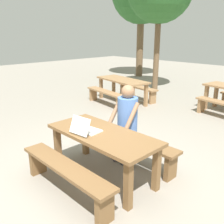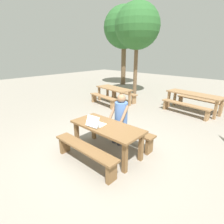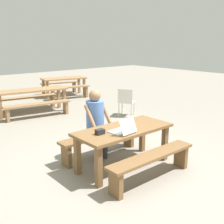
{
  "view_description": "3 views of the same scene",
  "coord_description": "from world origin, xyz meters",
  "px_view_note": "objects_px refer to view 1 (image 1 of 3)",
  "views": [
    {
      "loc": [
        2.54,
        -2.28,
        2.11
      ],
      "look_at": [
        -0.06,
        0.25,
        0.97
      ],
      "focal_mm": 40.34,
      "sensor_mm": 36.0,
      "label": 1
    },
    {
      "loc": [
        2.6,
        -2.66,
        2.32
      ],
      "look_at": [
        -0.06,
        0.25,
        0.97
      ],
      "focal_mm": 28.11,
      "sensor_mm": 36.0,
      "label": 2
    },
    {
      "loc": [
        -3.14,
        -3.37,
        2.19
      ],
      "look_at": [
        -0.06,
        0.25,
        0.97
      ],
      "focal_mm": 44.69,
      "sensor_mm": 36.0,
      "label": 3
    }
  ],
  "objects_px": {
    "laptop": "(85,129)",
    "picnic_table_mid": "(122,83)",
    "small_pouch": "(82,121)",
    "person_seated": "(126,117)",
    "picnic_table_front": "(102,140)"
  },
  "relations": [
    {
      "from": "laptop",
      "to": "picnic_table_front",
      "type": "bearing_deg",
      "value": -142.43
    },
    {
      "from": "person_seated",
      "to": "picnic_table_mid",
      "type": "distance_m",
      "value": 3.84
    },
    {
      "from": "picnic_table_front",
      "to": "laptop",
      "type": "height_order",
      "value": "laptop"
    },
    {
      "from": "person_seated",
      "to": "small_pouch",
      "type": "bearing_deg",
      "value": -122.42
    },
    {
      "from": "person_seated",
      "to": "laptop",
      "type": "bearing_deg",
      "value": -94.34
    },
    {
      "from": "small_pouch",
      "to": "person_seated",
      "type": "bearing_deg",
      "value": 57.58
    },
    {
      "from": "laptop",
      "to": "small_pouch",
      "type": "relative_size",
      "value": 2.69
    },
    {
      "from": "laptop",
      "to": "picnic_table_mid",
      "type": "distance_m",
      "value": 4.42
    },
    {
      "from": "laptop",
      "to": "picnic_table_mid",
      "type": "relative_size",
      "value": 0.21
    },
    {
      "from": "person_seated",
      "to": "picnic_table_mid",
      "type": "height_order",
      "value": "person_seated"
    },
    {
      "from": "picnic_table_front",
      "to": "small_pouch",
      "type": "bearing_deg",
      "value": 178.28
    },
    {
      "from": "person_seated",
      "to": "picnic_table_mid",
      "type": "xyz_separation_m",
      "value": [
        -2.69,
        2.74,
        -0.16
      ]
    },
    {
      "from": "laptop",
      "to": "picnic_table_mid",
      "type": "height_order",
      "value": "laptop"
    },
    {
      "from": "small_pouch",
      "to": "person_seated",
      "type": "xyz_separation_m",
      "value": [
        0.4,
        0.62,
        0.02
      ]
    },
    {
      "from": "person_seated",
      "to": "picnic_table_front",
      "type": "bearing_deg",
      "value": -79.7
    }
  ]
}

